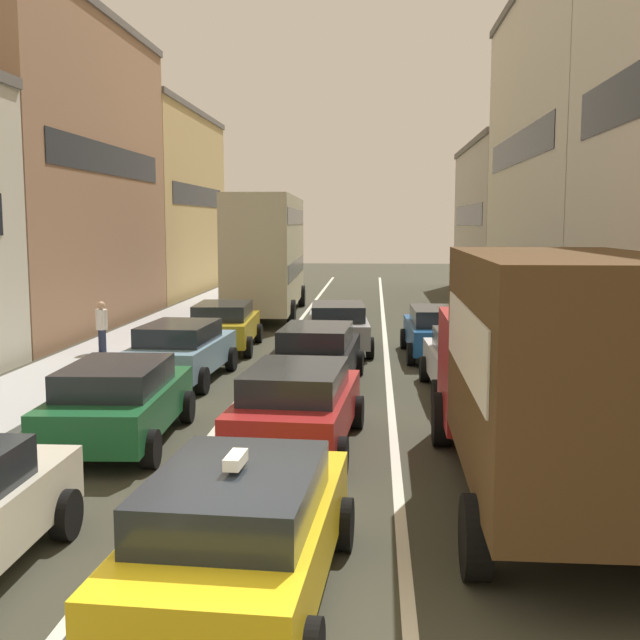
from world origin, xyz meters
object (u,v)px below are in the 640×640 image
(pedestrian_mid_sidewalk, at_px, (102,325))
(sedan_right_lane_behind_truck, at_px, (471,361))
(removalist_box_truck, at_px, (547,368))
(sedan_centre_lane_second, at_px, (297,404))
(wagon_left_lane_second, at_px, (119,400))
(sedan_left_lane_third, at_px, (181,350))
(taxi_centre_lane_front, at_px, (240,531))
(hatchback_centre_lane_third, at_px, (317,354))
(coupe_centre_lane_fourth, at_px, (338,325))
(bus_mid_queue_primary, at_px, (267,250))
(sedan_left_lane_fourth, at_px, (224,325))
(wagon_right_lane_far, at_px, (439,330))

(pedestrian_mid_sidewalk, bearing_deg, sedan_right_lane_behind_truck, 114.88)
(removalist_box_truck, bearing_deg, sedan_centre_lane_second, 55.64)
(wagon_left_lane_second, distance_m, sedan_left_lane_third, 5.58)
(removalist_box_truck, distance_m, taxi_centre_lane_front, 4.98)
(sedan_centre_lane_second, relative_size, hatchback_centre_lane_third, 1.01)
(coupe_centre_lane_fourth, bearing_deg, bus_mid_queue_primary, 17.01)
(hatchback_centre_lane_third, height_order, coupe_centre_lane_fourth, same)
(removalist_box_truck, height_order, pedestrian_mid_sidewalk, removalist_box_truck)
(bus_mid_queue_primary, bearing_deg, sedan_right_lane_behind_truck, -157.88)
(sedan_left_lane_third, relative_size, pedestrian_mid_sidewalk, 2.64)
(bus_mid_queue_primary, bearing_deg, taxi_centre_lane_front, -174.81)
(coupe_centre_lane_fourth, height_order, sedan_right_lane_behind_truck, same)
(sedan_centre_lane_second, relative_size, sedan_right_lane_behind_truck, 1.01)
(coupe_centre_lane_fourth, bearing_deg, removalist_box_truck, -168.91)
(wagon_left_lane_second, xyz_separation_m, sedan_right_lane_behind_truck, (6.80, 4.47, 0.00))
(sedan_centre_lane_second, height_order, pedestrian_mid_sidewalk, pedestrian_mid_sidewalk)
(hatchback_centre_lane_third, bearing_deg, pedestrian_mid_sidewalk, 63.89)
(hatchback_centre_lane_third, relative_size, sedan_left_lane_third, 1.00)
(wagon_left_lane_second, bearing_deg, sedan_centre_lane_second, -94.06)
(sedan_centre_lane_second, xyz_separation_m, pedestrian_mid_sidewalk, (-6.72, 9.05, 0.15))
(coupe_centre_lane_fourth, bearing_deg, sedan_left_lane_third, 139.66)
(sedan_left_lane_fourth, xyz_separation_m, bus_mid_queue_primary, (0.11, 9.22, 2.03))
(sedan_centre_lane_second, distance_m, sedan_right_lane_behind_truck, 5.80)
(wagon_left_lane_second, bearing_deg, hatchback_centre_lane_third, -33.44)
(sedan_left_lane_fourth, xyz_separation_m, wagon_right_lane_far, (6.60, -0.84, 0.00))
(taxi_centre_lane_front, relative_size, wagon_left_lane_second, 1.01)
(sedan_left_lane_fourth, relative_size, bus_mid_queue_primary, 0.41)
(removalist_box_truck, bearing_deg, wagon_left_lane_second, 69.40)
(hatchback_centre_lane_third, distance_m, wagon_right_lane_far, 5.47)
(removalist_box_truck, distance_m, sedan_right_lane_behind_truck, 7.26)
(taxi_centre_lane_front, distance_m, sedan_left_lane_fourth, 16.58)
(sedan_left_lane_third, xyz_separation_m, sedan_left_lane_fourth, (0.13, 4.88, 0.00))
(pedestrian_mid_sidewalk, bearing_deg, taxi_centre_lane_front, 72.86)
(hatchback_centre_lane_third, relative_size, coupe_centre_lane_fourth, 0.99)
(sedan_left_lane_fourth, bearing_deg, taxi_centre_lane_front, -171.02)
(sedan_centre_lane_second, bearing_deg, hatchback_centre_lane_third, 4.57)
(removalist_box_truck, bearing_deg, bus_mid_queue_primary, 17.91)
(hatchback_centre_lane_third, bearing_deg, removalist_box_truck, -151.80)
(sedan_left_lane_fourth, relative_size, pedestrian_mid_sidewalk, 2.64)
(taxi_centre_lane_front, bearing_deg, sedan_centre_lane_second, 3.21)
(removalist_box_truck, height_order, sedan_left_lane_fourth, removalist_box_truck)
(sedan_centre_lane_second, bearing_deg, coupe_centre_lane_fourth, 2.89)
(taxi_centre_lane_front, xyz_separation_m, coupe_centre_lane_fourth, (0.24, 16.33, -0.00))
(taxi_centre_lane_front, distance_m, pedestrian_mid_sidewalk, 16.18)
(sedan_right_lane_behind_truck, xyz_separation_m, bus_mid_queue_primary, (-6.82, 15.21, 2.03))
(bus_mid_queue_primary, bearing_deg, wagon_right_lane_far, -149.16)
(sedan_left_lane_third, relative_size, sedan_left_lane_fourth, 1.00)
(sedan_left_lane_fourth, xyz_separation_m, sedan_right_lane_behind_truck, (6.92, -6.00, 0.00))
(sedan_right_lane_behind_truck, bearing_deg, wagon_right_lane_far, 1.76)
(taxi_centre_lane_front, distance_m, bus_mid_queue_primary, 25.74)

